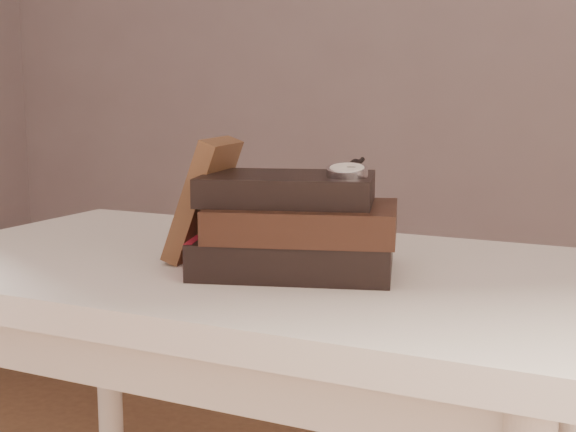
% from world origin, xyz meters
% --- Properties ---
extents(table, '(1.00, 0.60, 0.75)m').
position_xyz_m(table, '(0.00, 0.35, 0.66)').
color(table, silver).
rests_on(table, ground).
extents(book_stack, '(0.31, 0.25, 0.13)m').
position_xyz_m(book_stack, '(0.11, 0.32, 0.81)').
color(book_stack, black).
rests_on(book_stack, table).
extents(journal, '(0.10, 0.12, 0.18)m').
position_xyz_m(journal, '(-0.04, 0.32, 0.84)').
color(journal, '#412719').
rests_on(journal, table).
extents(pocket_watch, '(0.07, 0.16, 0.02)m').
position_xyz_m(pocket_watch, '(0.17, 0.33, 0.89)').
color(pocket_watch, silver).
rests_on(pocket_watch, book_stack).
extents(eyeglasses, '(0.14, 0.15, 0.05)m').
position_xyz_m(eyeglasses, '(-0.01, 0.37, 0.82)').
color(eyeglasses, silver).
rests_on(eyeglasses, book_stack).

